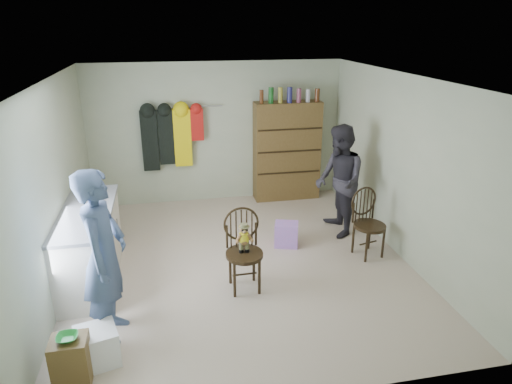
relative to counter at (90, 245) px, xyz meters
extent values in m
plane|color=beige|center=(1.95, 0.00, -0.47)|extent=(5.00, 5.00, 0.00)
plane|color=#BAC1A2|center=(1.95, 2.50, 0.78)|extent=(4.50, 0.00, 4.50)
plane|color=#BAC1A2|center=(-0.30, 0.00, 0.78)|extent=(0.00, 5.00, 5.00)
plane|color=#BAC1A2|center=(4.20, 0.00, 0.78)|extent=(0.00, 5.00, 5.00)
plane|color=white|center=(1.95, 0.00, 2.03)|extent=(5.00, 5.00, 0.00)
cube|color=silver|center=(0.00, 0.00, -0.02)|extent=(0.60, 1.80, 0.90)
cube|color=slate|center=(0.00, 0.00, 0.45)|extent=(0.64, 1.86, 0.04)
cylinder|color=#99999E|center=(0.31, -0.45, 0.07)|extent=(0.02, 0.02, 0.14)
cylinder|color=#99999E|center=(0.31, 0.45, 0.07)|extent=(0.02, 0.02, 0.14)
cube|color=brown|center=(0.06, -1.89, -0.24)|extent=(0.33, 0.28, 0.47)
imported|color=green|center=(0.06, -1.89, 0.02)|extent=(0.19, 0.19, 0.05)
cube|color=white|center=(0.25, -1.66, -0.29)|extent=(0.46, 0.45, 0.36)
cylinder|color=#302110|center=(1.88, -0.66, 0.01)|extent=(0.47, 0.47, 0.05)
cylinder|color=#302110|center=(1.73, -0.81, -0.24)|extent=(0.04, 0.04, 0.46)
cylinder|color=#302110|center=(2.04, -0.81, -0.24)|extent=(0.04, 0.04, 0.46)
cylinder|color=#302110|center=(1.73, -0.50, -0.24)|extent=(0.04, 0.04, 0.46)
cylinder|color=#302110|center=(2.03, -0.49, -0.24)|extent=(0.04, 0.04, 0.46)
torus|color=#302110|center=(1.88, -0.48, 0.34)|extent=(0.45, 0.04, 0.44)
cylinder|color=#302110|center=(1.70, -0.49, 0.18)|extent=(0.03, 0.03, 0.30)
cylinder|color=#302110|center=(2.06, -0.48, 0.18)|extent=(0.03, 0.03, 0.30)
cylinder|color=yellow|center=(1.88, -0.64, 0.23)|extent=(0.12, 0.12, 0.11)
cylinder|color=#475128|center=(1.88, -0.64, 0.12)|extent=(0.07, 0.07, 0.17)
sphere|color=#9E7042|center=(1.88, -0.64, 0.34)|extent=(0.11, 0.11, 0.11)
cylinder|color=#475128|center=(1.88, -0.64, 0.39)|extent=(0.09, 0.09, 0.04)
cube|color=black|center=(1.88, -0.69, 0.34)|extent=(0.08, 0.01, 0.02)
cylinder|color=#302110|center=(3.75, -0.15, -0.01)|extent=(0.53, 0.53, 0.04)
cylinder|color=#302110|center=(3.64, -0.33, -0.25)|extent=(0.03, 0.03, 0.44)
cylinder|color=#302110|center=(3.93, -0.26, -0.25)|extent=(0.03, 0.03, 0.44)
cylinder|color=#302110|center=(3.57, -0.04, -0.25)|extent=(0.03, 0.03, 0.44)
cylinder|color=#302110|center=(3.85, 0.03, -0.25)|extent=(0.03, 0.03, 0.44)
torus|color=#302110|center=(3.71, 0.02, 0.30)|extent=(0.42, 0.13, 0.42)
cylinder|color=#302110|center=(3.54, -0.03, 0.15)|extent=(0.03, 0.03, 0.29)
cylinder|color=#302110|center=(3.88, 0.05, 0.15)|extent=(0.03, 0.03, 0.29)
cube|color=#E572C9|center=(2.69, 0.37, -0.29)|extent=(0.40, 0.35, 0.36)
imported|color=#42557A|center=(0.35, -1.23, 0.45)|extent=(0.54, 0.74, 1.85)
imported|color=#2D2B33|center=(3.58, 0.64, 0.39)|extent=(0.68, 0.86, 1.72)
cube|color=brown|center=(3.20, 2.30, 0.43)|extent=(1.20, 0.38, 1.80)
cube|color=#302110|center=(3.20, 2.11, 0.08)|extent=(1.16, 0.02, 0.03)
cube|color=#302110|center=(3.20, 2.11, 0.48)|extent=(1.16, 0.02, 0.03)
cube|color=#302110|center=(3.20, 2.11, 0.88)|extent=(1.16, 0.02, 0.03)
cylinder|color=#592D14|center=(2.70, 2.20, 1.45)|extent=(0.07, 0.07, 0.23)
cylinder|color=#19591E|center=(2.87, 2.20, 1.46)|extent=(0.09, 0.09, 0.27)
cylinder|color=#A59933|center=(3.03, 2.20, 1.46)|extent=(0.08, 0.08, 0.27)
cylinder|color=navy|center=(3.20, 2.20, 1.46)|extent=(0.09, 0.09, 0.27)
cylinder|color=#8C3F59|center=(3.37, 2.20, 1.45)|extent=(0.08, 0.08, 0.24)
cylinder|color=#B2B2B7|center=(3.53, 2.20, 1.44)|extent=(0.08, 0.08, 0.22)
cylinder|color=#592D14|center=(3.70, 2.20, 1.44)|extent=(0.09, 0.09, 0.23)
cylinder|color=#99999E|center=(1.55, 2.44, 1.28)|extent=(1.00, 0.02, 0.02)
cube|color=black|center=(0.77, 2.38, 0.72)|extent=(0.28, 0.10, 1.05)
cube|color=black|center=(1.05, 2.38, 0.77)|extent=(0.26, 0.10, 0.95)
cube|color=yellow|center=(1.33, 2.38, 0.75)|extent=(0.30, 0.10, 1.00)
cube|color=red|center=(1.59, 2.38, 0.97)|extent=(0.22, 0.10, 0.55)
camera|label=1|loc=(1.05, -5.50, 2.67)|focal=32.00mm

